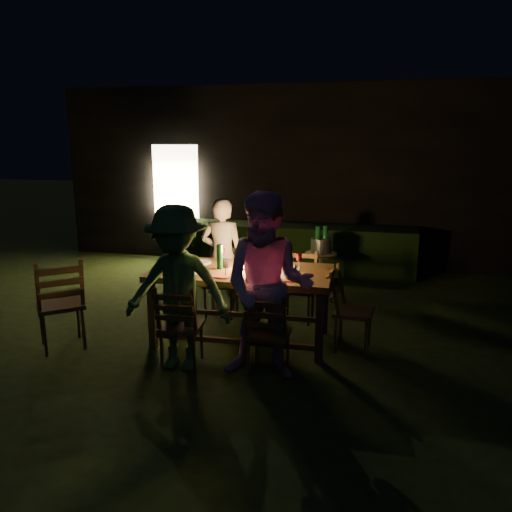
% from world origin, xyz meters
% --- Properties ---
extents(garden_envelope, '(40.00, 40.00, 3.20)m').
position_xyz_m(garden_envelope, '(-0.01, 6.15, 1.58)').
color(garden_envelope, black).
rests_on(garden_envelope, ground).
extents(dining_table, '(2.03, 1.05, 0.83)m').
position_xyz_m(dining_table, '(-0.52, 0.51, 0.75)').
color(dining_table, '#51341B').
rests_on(dining_table, ground).
extents(chair_near_left, '(0.44, 0.47, 0.91)m').
position_xyz_m(chair_near_left, '(-0.94, -0.27, 0.27)').
color(chair_near_left, '#51341B').
rests_on(chair_near_left, ground).
extents(chair_near_right, '(0.40, 0.43, 0.89)m').
position_xyz_m(chair_near_right, '(-0.05, -0.24, 0.27)').
color(chair_near_right, '#51341B').
rests_on(chair_near_right, ground).
extents(chair_far_left, '(0.43, 0.46, 0.94)m').
position_xyz_m(chair_far_left, '(-0.99, 1.27, 0.28)').
color(chair_far_left, '#51341B').
rests_on(chair_far_left, ground).
extents(chair_far_right, '(0.42, 0.45, 0.90)m').
position_xyz_m(chair_far_right, '(0.01, 1.30, 0.27)').
color(chair_far_right, '#51341B').
rests_on(chair_far_right, ground).
extents(chair_end, '(0.49, 0.46, 0.94)m').
position_xyz_m(chair_end, '(0.71, 0.55, 0.28)').
color(chair_end, '#51341B').
rests_on(chair_end, ground).
extents(chair_spare, '(0.70, 0.70, 1.07)m').
position_xyz_m(chair_spare, '(-2.39, -0.16, 0.32)').
color(chair_spare, '#51341B').
rests_on(chair_spare, ground).
extents(person_house_side, '(0.57, 0.39, 1.54)m').
position_xyz_m(person_house_side, '(-0.99, 1.32, 0.77)').
color(person_house_side, beige).
rests_on(person_house_side, ground).
extents(person_opp_right, '(0.90, 0.71, 1.80)m').
position_xyz_m(person_opp_right, '(-0.04, -0.29, 0.90)').
color(person_opp_right, '#E49CD1').
rests_on(person_opp_right, ground).
extents(person_opp_left, '(1.09, 0.65, 1.65)m').
position_xyz_m(person_opp_left, '(-0.94, -0.32, 0.83)').
color(person_opp_left, '#376B35').
rests_on(person_opp_left, ground).
extents(lantern, '(0.16, 0.16, 0.35)m').
position_xyz_m(lantern, '(-0.47, 0.56, 0.99)').
color(lantern, white).
rests_on(lantern, dining_table).
extents(plate_far_left, '(0.25, 0.25, 0.01)m').
position_xyz_m(plate_far_left, '(-1.08, 0.71, 0.84)').
color(plate_far_left, white).
rests_on(plate_far_left, dining_table).
extents(plate_near_left, '(0.25, 0.25, 0.01)m').
position_xyz_m(plate_near_left, '(-1.06, 0.27, 0.84)').
color(plate_near_left, white).
rests_on(plate_near_left, dining_table).
extents(plate_far_right, '(0.25, 0.25, 0.01)m').
position_xyz_m(plate_far_right, '(-0.08, 0.74, 0.84)').
color(plate_far_right, white).
rests_on(plate_far_right, dining_table).
extents(plate_near_right, '(0.25, 0.25, 0.01)m').
position_xyz_m(plate_near_right, '(-0.06, 0.30, 0.84)').
color(plate_near_right, white).
rests_on(plate_near_right, dining_table).
extents(wineglass_a, '(0.06, 0.06, 0.18)m').
position_xyz_m(wineglass_a, '(-0.83, 0.78, 0.92)').
color(wineglass_a, '#59070F').
rests_on(wineglass_a, dining_table).
extents(wineglass_b, '(0.06, 0.06, 0.18)m').
position_xyz_m(wineglass_b, '(-1.23, 0.37, 0.92)').
color(wineglass_b, '#59070F').
rests_on(wineglass_b, dining_table).
extents(wineglass_c, '(0.06, 0.06, 0.18)m').
position_xyz_m(wineglass_c, '(-0.21, 0.24, 0.92)').
color(wineglass_c, '#59070F').
rests_on(wineglass_c, dining_table).
extents(wineglass_d, '(0.06, 0.06, 0.18)m').
position_xyz_m(wineglass_d, '(0.10, 0.71, 0.92)').
color(wineglass_d, '#59070F').
rests_on(wineglass_d, dining_table).
extents(wineglass_e, '(0.06, 0.06, 0.18)m').
position_xyz_m(wineglass_e, '(-0.61, 0.21, 0.92)').
color(wineglass_e, silver).
rests_on(wineglass_e, dining_table).
extents(bottle_table, '(0.07, 0.07, 0.28)m').
position_xyz_m(bottle_table, '(-0.77, 0.50, 0.97)').
color(bottle_table, '#0F471E').
rests_on(bottle_table, dining_table).
extents(napkin_left, '(0.18, 0.14, 0.01)m').
position_xyz_m(napkin_left, '(-0.66, 0.19, 0.84)').
color(napkin_left, red).
rests_on(napkin_left, dining_table).
extents(napkin_right, '(0.18, 0.14, 0.01)m').
position_xyz_m(napkin_right, '(0.04, 0.23, 0.84)').
color(napkin_right, red).
rests_on(napkin_right, dining_table).
extents(phone, '(0.14, 0.07, 0.01)m').
position_xyz_m(phone, '(-1.13, 0.19, 0.83)').
color(phone, black).
rests_on(phone, dining_table).
extents(side_table, '(0.47, 0.47, 0.63)m').
position_xyz_m(side_table, '(0.16, 2.46, 0.56)').
color(side_table, olive).
rests_on(side_table, ground).
extents(ice_bucket, '(0.30, 0.30, 0.22)m').
position_xyz_m(ice_bucket, '(0.16, 2.46, 0.74)').
color(ice_bucket, '#A5A8AD').
rests_on(ice_bucket, side_table).
extents(bottle_bucket_a, '(0.07, 0.07, 0.32)m').
position_xyz_m(bottle_bucket_a, '(0.11, 2.42, 0.79)').
color(bottle_bucket_a, '#0F471E').
rests_on(bottle_bucket_a, side_table).
extents(bottle_bucket_b, '(0.07, 0.07, 0.32)m').
position_xyz_m(bottle_bucket_b, '(0.21, 2.50, 0.79)').
color(bottle_bucket_b, '#0F471E').
rests_on(bottle_bucket_b, side_table).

